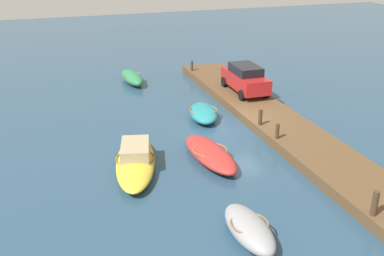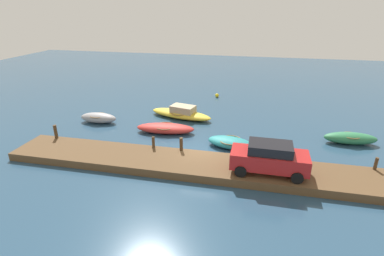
% 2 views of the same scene
% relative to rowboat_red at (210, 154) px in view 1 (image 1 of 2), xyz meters
% --- Properties ---
extents(ground_plane, '(84.00, 84.00, 0.00)m').
position_rel_rowboat_red_xyz_m(ground_plane, '(3.38, -2.95, -0.36)').
color(ground_plane, navy).
extents(dock_platform, '(23.40, 3.07, 0.49)m').
position_rel_rowboat_red_xyz_m(dock_platform, '(3.38, -4.94, -0.12)').
color(dock_platform, brown).
rests_on(dock_platform, ground_plane).
extents(rowboat_red, '(4.57, 1.91, 0.71)m').
position_rel_rowboat_red_xyz_m(rowboat_red, '(0.00, 0.00, 0.00)').
color(rowboat_red, '#B72D28').
rests_on(rowboat_red, ground_plane).
extents(rowboat_green, '(3.67, 1.48, 0.82)m').
position_rel_rowboat_red_xyz_m(rowboat_green, '(13.37, 0.91, 0.06)').
color(rowboat_green, '#2D7A4C').
rests_on(rowboat_green, ground_plane).
extents(rowboat_teal, '(3.46, 2.15, 0.71)m').
position_rel_rowboat_red_xyz_m(rowboat_teal, '(5.15, -1.53, 0.00)').
color(rowboat_teal, teal).
rests_on(rowboat_teal, ground_plane).
extents(dinghy_grey, '(3.10, 1.34, 0.83)m').
position_rel_rowboat_red_xyz_m(dinghy_grey, '(-6.10, 0.87, 0.06)').
color(dinghy_grey, '#939399').
rests_on(dinghy_grey, ground_plane).
extents(motorboat_yellow, '(5.88, 3.01, 1.12)m').
position_rel_rowboat_red_xyz_m(motorboat_yellow, '(0.38, 3.46, 0.06)').
color(motorboat_yellow, gold).
rests_on(motorboat_yellow, ground_plane).
extents(mooring_post_west, '(0.23, 0.23, 0.96)m').
position_rel_rowboat_red_xyz_m(mooring_post_west, '(-6.84, -3.65, 0.61)').
color(mooring_post_west, '#47331E').
rests_on(mooring_post_west, dock_platform).
extents(mooring_post_mid_west, '(0.19, 0.19, 0.76)m').
position_rel_rowboat_red_xyz_m(mooring_post_mid_west, '(0.33, -3.65, 0.51)').
color(mooring_post_mid_west, '#47331E').
rests_on(mooring_post_mid_west, dock_platform).
extents(mooring_post_mid_east, '(0.21, 0.21, 0.87)m').
position_rel_rowboat_red_xyz_m(mooring_post_mid_east, '(2.20, -3.65, 0.56)').
color(mooring_post_mid_east, '#47331E').
rests_on(mooring_post_mid_east, dock_platform).
extents(mooring_post_east, '(0.18, 0.18, 0.74)m').
position_rel_rowboat_red_xyz_m(mooring_post_east, '(13.51, -3.65, 0.50)').
color(mooring_post_east, '#47331E').
rests_on(mooring_post_east, dock_platform).
extents(parked_car, '(4.19, 1.96, 1.75)m').
position_rel_rowboat_red_xyz_m(parked_car, '(7.59, -5.24, 1.04)').
color(parked_car, '#B21E1E').
rests_on(parked_car, dock_platform).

